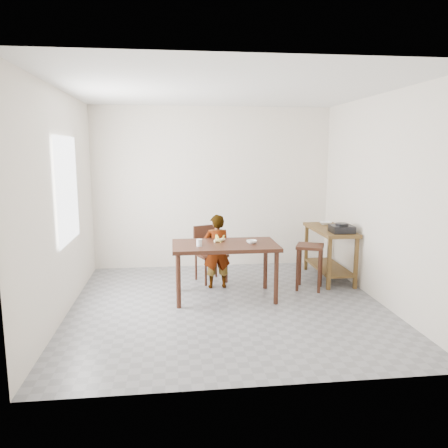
{
  "coord_description": "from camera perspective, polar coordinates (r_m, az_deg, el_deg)",
  "views": [
    {
      "loc": [
        -0.69,
        -5.36,
        1.98
      ],
      "look_at": [
        0.0,
        0.4,
        1.0
      ],
      "focal_mm": 35.0,
      "sensor_mm": 36.0,
      "label": 1
    }
  ],
  "objects": [
    {
      "name": "banana",
      "position": [
        5.93,
        -0.59,
        -2.06
      ],
      "size": [
        0.22,
        0.19,
        0.06
      ],
      "primitive_type": null,
      "rotation": [
        0.0,
        0.0,
        0.42
      ],
      "color": "gold",
      "rests_on": "dining_table"
    },
    {
      "name": "stool",
      "position": [
        6.42,
        11.09,
        -5.53
      ],
      "size": [
        0.48,
        0.48,
        0.65
      ],
      "primitive_type": null,
      "rotation": [
        0.0,
        0.0,
        -0.41
      ],
      "color": "#361A10",
      "rests_on": "floor"
    },
    {
      "name": "window_pane",
      "position": [
        5.73,
        -19.77,
        4.22
      ],
      "size": [
        0.02,
        1.1,
        1.3
      ],
      "primitive_type": "cube",
      "color": "white",
      "rests_on": "wall_left"
    },
    {
      "name": "serving_bowl",
      "position": [
        7.21,
        13.1,
        0.11
      ],
      "size": [
        0.2,
        0.2,
        0.05
      ],
      "primitive_type": "imported",
      "rotation": [
        0.0,
        0.0,
        0.0
      ],
      "color": "white",
      "rests_on": "prep_counter"
    },
    {
      "name": "dining_table",
      "position": [
        5.92,
        0.11,
        -6.13
      ],
      "size": [
        1.4,
        0.8,
        0.75
      ],
      "primitive_type": null,
      "color": "#361A10",
      "rests_on": "floor"
    },
    {
      "name": "dining_chair",
      "position": [
        6.65,
        -1.7,
        -3.98
      ],
      "size": [
        0.53,
        0.53,
        0.84
      ],
      "primitive_type": null,
      "rotation": [
        0.0,
        0.0,
        0.37
      ],
      "color": "#361A10",
      "rests_on": "floor"
    },
    {
      "name": "wall_back",
      "position": [
        7.44,
        -1.48,
        4.73
      ],
      "size": [
        4.0,
        0.04,
        2.7
      ],
      "primitive_type": "cube",
      "color": "white",
      "rests_on": "ground"
    },
    {
      "name": "gas_burner",
      "position": [
        6.57,
        15.12,
        -0.62
      ],
      "size": [
        0.33,
        0.33,
        0.11
      ],
      "primitive_type": "cube",
      "rotation": [
        0.0,
        0.0,
        -0.05
      ],
      "color": "black",
      "rests_on": "prep_counter"
    },
    {
      "name": "small_bowl",
      "position": [
        5.86,
        3.62,
        -2.34
      ],
      "size": [
        0.18,
        0.18,
        0.04
      ],
      "primitive_type": "imported",
      "rotation": [
        0.0,
        0.0,
        0.35
      ],
      "color": "white",
      "rests_on": "dining_table"
    },
    {
      "name": "floor",
      "position": [
        5.76,
        0.48,
        -10.72
      ],
      "size": [
        4.0,
        4.0,
        0.04
      ],
      "primitive_type": "cube",
      "color": "slate",
      "rests_on": "ground"
    },
    {
      "name": "wall_right",
      "position": [
        6.04,
        19.91,
        3.03
      ],
      "size": [
        0.04,
        4.0,
        2.7
      ],
      "primitive_type": "cube",
      "color": "white",
      "rests_on": "ground"
    },
    {
      "name": "child",
      "position": [
        6.31,
        -0.97,
        -3.6
      ],
      "size": [
        0.41,
        0.28,
        1.08
      ],
      "primitive_type": "imported",
      "rotation": [
        0.0,
        0.0,
        3.2
      ],
      "color": "white",
      "rests_on": "floor"
    },
    {
      "name": "glass_tumbler",
      "position": [
        5.69,
        -3.26,
        -2.45
      ],
      "size": [
        0.09,
        0.09,
        0.09
      ],
      "primitive_type": "cylinder",
      "rotation": [
        0.0,
        0.0,
        -0.29
      ],
      "color": "white",
      "rests_on": "dining_table"
    },
    {
      "name": "ceiling",
      "position": [
        5.46,
        0.52,
        17.38
      ],
      "size": [
        4.0,
        4.0,
        0.04
      ],
      "primitive_type": "cube",
      "color": "white",
      "rests_on": "wall_back"
    },
    {
      "name": "wall_left",
      "position": [
        5.56,
        -20.64,
        2.46
      ],
      "size": [
        0.04,
        4.0,
        2.7
      ],
      "primitive_type": "cube",
      "color": "white",
      "rests_on": "ground"
    },
    {
      "name": "wall_front",
      "position": [
        3.47,
        4.73,
        -0.92
      ],
      "size": [
        4.0,
        0.04,
        2.7
      ],
      "primitive_type": "cube",
      "color": "white",
      "rests_on": "ground"
    },
    {
      "name": "prep_counter",
      "position": [
        6.98,
        13.59,
        -3.76
      ],
      "size": [
        0.5,
        1.2,
        0.8
      ],
      "primitive_type": null,
      "color": "brown",
      "rests_on": "floor"
    }
  ]
}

